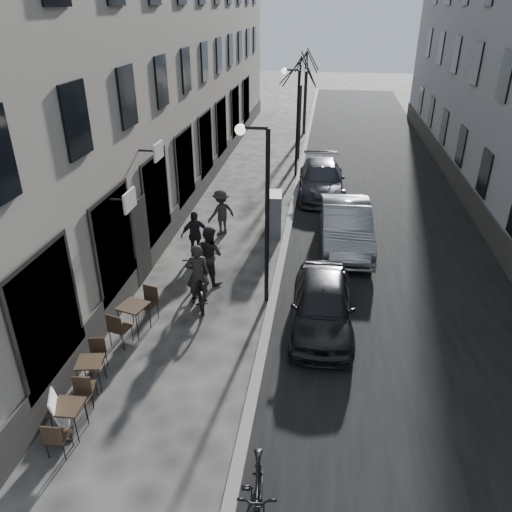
% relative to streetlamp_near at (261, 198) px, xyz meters
% --- Properties ---
extents(ground, '(120.00, 120.00, 0.00)m').
position_rel_streetlamp_near_xyz_m(ground, '(0.17, -6.00, -3.16)').
color(ground, '#322F2D').
rests_on(ground, ground).
extents(road, '(7.30, 60.00, 0.00)m').
position_rel_streetlamp_near_xyz_m(road, '(4.02, 10.00, -3.16)').
color(road, black).
rests_on(road, ground).
extents(kerb, '(0.25, 60.00, 0.12)m').
position_rel_streetlamp_near_xyz_m(kerb, '(0.37, 10.00, -3.10)').
color(kerb, gray).
rests_on(kerb, ground).
extents(streetlamp_near, '(0.90, 0.28, 5.09)m').
position_rel_streetlamp_near_xyz_m(streetlamp_near, '(0.00, 0.00, 0.00)').
color(streetlamp_near, black).
rests_on(streetlamp_near, ground).
extents(streetlamp_far, '(0.90, 0.28, 5.09)m').
position_rel_streetlamp_near_xyz_m(streetlamp_far, '(0.00, 12.00, 0.00)').
color(streetlamp_far, black).
rests_on(streetlamp_far, ground).
extents(tree_near, '(2.40, 2.40, 5.70)m').
position_rel_streetlamp_near_xyz_m(tree_near, '(0.07, 15.00, 1.50)').
color(tree_near, black).
rests_on(tree_near, ground).
extents(tree_far, '(2.40, 2.40, 5.70)m').
position_rel_streetlamp_near_xyz_m(tree_far, '(0.07, 21.00, 1.50)').
color(tree_far, black).
rests_on(tree_far, ground).
extents(bistro_set_a, '(0.59, 1.42, 0.83)m').
position_rel_streetlamp_near_xyz_m(bistro_set_a, '(-3.10, -5.52, -2.73)').
color(bistro_set_a, black).
rests_on(bistro_set_a, ground).
extents(bistro_set_b, '(0.66, 1.43, 0.82)m').
position_rel_streetlamp_near_xyz_m(bistro_set_b, '(-3.27, -4.15, -2.74)').
color(bistro_set_b, black).
rests_on(bistro_set_b, ground).
extents(bistro_set_c, '(0.86, 1.69, 0.96)m').
position_rel_streetlamp_near_xyz_m(bistro_set_c, '(-3.06, -2.01, -2.66)').
color(bistro_set_c, black).
rests_on(bistro_set_c, ground).
extents(sign_board, '(0.52, 0.62, 0.97)m').
position_rel_streetlamp_near_xyz_m(sign_board, '(-3.28, -5.54, -2.77)').
color(sign_board, black).
rests_on(sign_board, ground).
extents(utility_cabinet, '(0.69, 1.11, 1.58)m').
position_rel_streetlamp_near_xyz_m(utility_cabinet, '(-0.16, 4.76, -2.37)').
color(utility_cabinet, slate).
rests_on(utility_cabinet, ground).
extents(bicycle, '(1.44, 2.26, 1.12)m').
position_rel_streetlamp_near_xyz_m(bicycle, '(-1.75, -0.35, -2.60)').
color(bicycle, black).
rests_on(bicycle, ground).
extents(cyclist_rider, '(0.78, 0.64, 1.84)m').
position_rel_streetlamp_near_xyz_m(cyclist_rider, '(-1.75, -0.35, -2.24)').
color(cyclist_rider, '#272521').
rests_on(cyclist_rider, ground).
extents(pedestrian_near, '(1.13, 1.07, 1.85)m').
position_rel_streetlamp_near_xyz_m(pedestrian_near, '(-1.69, 0.88, -2.23)').
color(pedestrian_near, black).
rests_on(pedestrian_near, ground).
extents(pedestrian_mid, '(1.24, 1.23, 1.72)m').
position_rel_streetlamp_near_xyz_m(pedestrian_mid, '(-2.07, 4.48, -2.30)').
color(pedestrian_mid, '#2D2B27').
rests_on(pedestrian_mid, ground).
extents(pedestrian_far, '(1.03, 0.88, 1.66)m').
position_rel_streetlamp_near_xyz_m(pedestrian_far, '(-2.56, 2.43, -2.33)').
color(pedestrian_far, black).
rests_on(pedestrian_far, ground).
extents(car_near, '(1.69, 4.08, 1.38)m').
position_rel_streetlamp_near_xyz_m(car_near, '(1.79, -1.08, -2.47)').
color(car_near, black).
rests_on(car_near, ground).
extents(car_mid, '(1.90, 4.84, 1.57)m').
position_rel_streetlamp_near_xyz_m(car_mid, '(2.47, 4.02, -2.38)').
color(car_mid, '#93979B').
rests_on(car_mid, ground).
extents(car_far, '(2.19, 4.94, 1.41)m').
position_rel_streetlamp_near_xyz_m(car_far, '(1.50, 9.33, -2.46)').
color(car_far, '#303239').
rests_on(car_far, ground).
extents(moped, '(0.82, 2.16, 1.27)m').
position_rel_streetlamp_near_xyz_m(moped, '(0.89, -6.97, -2.53)').
color(moped, black).
rests_on(moped, ground).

